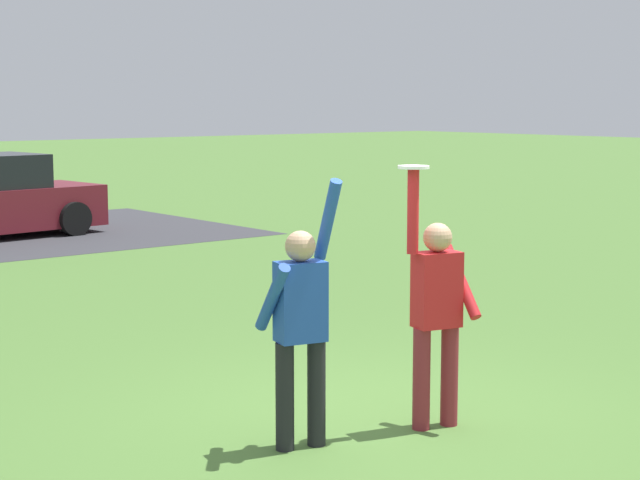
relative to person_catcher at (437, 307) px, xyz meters
name	(u,v)px	position (x,y,z in m)	size (l,w,h in m)	color
ground_plane	(368,417)	(-0.24, 0.53, -0.98)	(120.00, 120.00, 0.00)	#4C7533
person_catcher	(437,307)	(0.00, 0.00, 0.00)	(0.57, 0.48, 2.08)	maroon
person_defender	(301,320)	(-1.14, 0.29, 0.00)	(0.61, 0.53, 2.04)	black
frisbee_disc	(414,167)	(-0.22, 0.06, 1.11)	(0.24, 0.24, 0.02)	white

